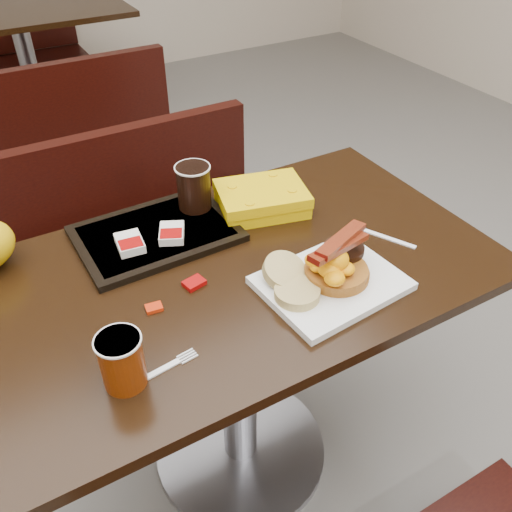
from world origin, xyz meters
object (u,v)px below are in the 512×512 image
platter (331,283)px  hashbrown_sleeve_right (172,233)px  table_near (239,374)px  bench_far_s (62,123)px  hashbrown_sleeve_left (130,243)px  coffee_cup_near (122,361)px  pancake_stack (337,271)px  bench_near_n (147,244)px  fork (158,372)px  coffee_cup_far (194,187)px  knife (387,238)px  tray (156,234)px  bench_far_n (10,48)px  clamshell (262,199)px  table_far (32,77)px

platter → hashbrown_sleeve_right: bearing=121.9°
table_near → hashbrown_sleeve_right: size_ratio=15.43×
table_near → bench_far_s: (0.00, 1.90, -0.02)m
hashbrown_sleeve_left → coffee_cup_near: bearing=-104.6°
table_near → pancake_stack: pancake_stack is taller
bench_near_n → fork: (-0.27, -0.90, 0.39)m
bench_near_n → fork: fork is taller
platter → coffee_cup_far: size_ratio=2.54×
platter → coffee_cup_far: coffee_cup_far is taller
platter → knife: (0.23, 0.08, -0.01)m
bench_near_n → tray: size_ratio=2.65×
platter → fork: bearing=-179.5°
platter → bench_far_n: bearing=87.9°
hashbrown_sleeve_right → pancake_stack: bearing=-25.6°
bench_far_n → coffee_cup_near: (-0.33, -3.49, 0.44)m
tray → hashbrown_sleeve_right: size_ratio=4.86×
coffee_cup_near → coffee_cup_far: 0.56m
hashbrown_sleeve_left → hashbrown_sleeve_right: size_ratio=1.03×
fork → tray: (0.16, 0.40, 0.01)m
fork → knife: size_ratio=0.86×
coffee_cup_near → clamshell: bearing=36.5°
coffee_cup_near → table_far: bearing=83.3°
coffee_cup_far → platter: bearing=-72.2°
bench_far_n → knife: knife is taller
pancake_stack → hashbrown_sleeve_right: 0.41m
table_near → hashbrown_sleeve_right: bearing=118.8°
platter → table_near: bearing=128.1°
knife → clamshell: size_ratio=0.65×
table_near → hashbrown_sleeve_left: bearing=137.9°
table_near → platter: size_ratio=4.04×
hashbrown_sleeve_left → table_near: bearing=-35.7°
pancake_stack → bench_far_n: bearing=92.8°
platter → tray: same height
bench_far_n → fork: 3.53m
table_far → hashbrown_sleeve_left: 2.47m
hashbrown_sleeve_right → coffee_cup_far: bearing=67.1°
table_near → hashbrown_sleeve_left: (-0.19, 0.17, 0.40)m
bench_far_s → pancake_stack: size_ratio=6.94×
bench_near_n → platter: size_ratio=3.37×
table_far → fork: size_ratio=9.46×
pancake_stack → coffee_cup_near: bearing=-176.0°
knife → bench_far_n: bearing=159.1°
hashbrown_sleeve_right → bench_far_s: bearing=112.6°
platter → clamshell: bearing=81.1°
table_near → coffee_cup_near: (-0.33, -0.19, 0.43)m
hashbrown_sleeve_left → hashbrown_sleeve_right: (0.10, -0.01, -0.00)m
table_far → bench_far_n: size_ratio=1.20×
pancake_stack → clamshell: bearing=88.5°
bench_near_n → bench_far_s: bearing=90.0°
bench_far_s → bench_far_n: 1.40m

